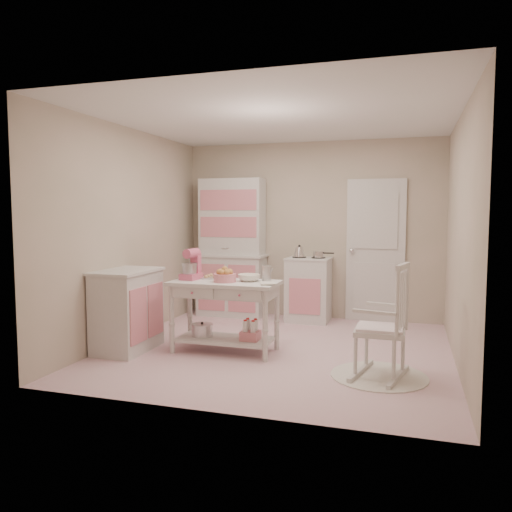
% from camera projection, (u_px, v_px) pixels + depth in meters
% --- Properties ---
extents(room_shell, '(3.84, 3.84, 2.62)m').
position_uv_depth(room_shell, '(279.00, 205.00, 5.57)').
color(room_shell, '#C87D92').
rests_on(room_shell, ground).
extents(door, '(0.82, 0.05, 2.04)m').
position_uv_depth(door, '(375.00, 251.00, 7.13)').
color(door, silver).
rests_on(door, ground).
extents(hutch, '(1.06, 0.50, 2.08)m').
position_uv_depth(hutch, '(231.00, 247.00, 7.55)').
color(hutch, silver).
rests_on(hutch, ground).
extents(stove, '(0.62, 0.57, 0.92)m').
position_uv_depth(stove, '(309.00, 289.00, 7.20)').
color(stove, silver).
rests_on(stove, ground).
extents(base_cabinet, '(0.54, 0.84, 0.92)m').
position_uv_depth(base_cabinet, '(127.00, 310.00, 5.65)').
color(base_cabinet, silver).
rests_on(base_cabinet, ground).
extents(lace_rug, '(0.92, 0.92, 0.01)m').
position_uv_depth(lace_rug, '(379.00, 376.00, 4.77)').
color(lace_rug, white).
rests_on(lace_rug, ground).
extents(rocking_chair, '(0.63, 0.81, 1.10)m').
position_uv_depth(rocking_chair, '(380.00, 320.00, 4.72)').
color(rocking_chair, silver).
rests_on(rocking_chair, ground).
extents(work_table, '(1.20, 0.60, 0.80)m').
position_uv_depth(work_table, '(225.00, 316.00, 5.60)').
color(work_table, silver).
rests_on(work_table, ground).
extents(stand_mixer, '(0.23, 0.30, 0.34)m').
position_uv_depth(stand_mixer, '(191.00, 265.00, 5.69)').
color(stand_mixer, '#D55A7D').
rests_on(stand_mixer, work_table).
extents(cookie_tray, '(0.34, 0.24, 0.02)m').
position_uv_depth(cookie_tray, '(218.00, 278.00, 5.78)').
color(cookie_tray, silver).
rests_on(cookie_tray, work_table).
extents(bread_basket, '(0.25, 0.25, 0.09)m').
position_uv_depth(bread_basket, '(225.00, 278.00, 5.51)').
color(bread_basket, pink).
rests_on(bread_basket, work_table).
extents(mixing_bowl, '(0.25, 0.25, 0.08)m').
position_uv_depth(mixing_bowl, '(249.00, 278.00, 5.56)').
color(mixing_bowl, white).
rests_on(mixing_bowl, work_table).
extents(metal_pitcher, '(0.10, 0.10, 0.17)m').
position_uv_depth(metal_pitcher, '(267.00, 273.00, 5.58)').
color(metal_pitcher, silver).
rests_on(metal_pitcher, work_table).
extents(recipe_book, '(0.22, 0.25, 0.02)m').
position_uv_depth(recipe_book, '(260.00, 283.00, 5.32)').
color(recipe_book, white).
rests_on(recipe_book, work_table).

